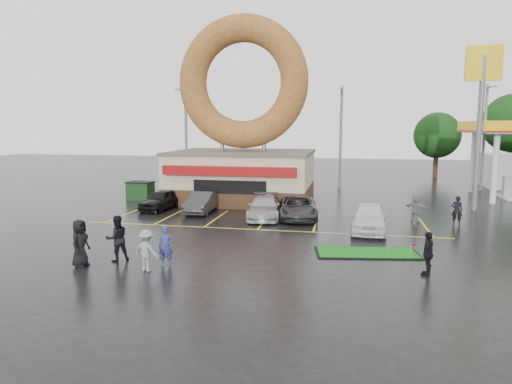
% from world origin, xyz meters
% --- Properties ---
extents(ground, '(120.00, 120.00, 0.00)m').
position_xyz_m(ground, '(0.00, 0.00, 0.00)').
color(ground, black).
rests_on(ground, ground).
extents(donut_shop, '(10.20, 8.70, 13.50)m').
position_xyz_m(donut_shop, '(-3.00, 12.97, 4.46)').
color(donut_shop, '#472B19').
rests_on(donut_shop, ground).
extents(shell_sign, '(2.20, 0.36, 10.60)m').
position_xyz_m(shell_sign, '(13.00, 12.00, 7.38)').
color(shell_sign, slate).
rests_on(shell_sign, ground).
extents(streetlight_left, '(0.40, 2.21, 9.00)m').
position_xyz_m(streetlight_left, '(-10.00, 19.92, 4.78)').
color(streetlight_left, slate).
rests_on(streetlight_left, ground).
extents(streetlight_mid, '(0.40, 2.21, 9.00)m').
position_xyz_m(streetlight_mid, '(4.00, 20.92, 4.78)').
color(streetlight_mid, slate).
rests_on(streetlight_mid, ground).
extents(streetlight_right, '(0.40, 2.21, 9.00)m').
position_xyz_m(streetlight_right, '(16.00, 21.92, 4.78)').
color(streetlight_right, slate).
rests_on(streetlight_right, ground).
extents(tree_far_d, '(4.90, 4.90, 7.00)m').
position_xyz_m(tree_far_d, '(14.00, 32.00, 4.53)').
color(tree_far_d, '#332114').
rests_on(tree_far_d, ground).
extents(car_black, '(1.92, 4.02, 1.33)m').
position_xyz_m(car_black, '(-7.51, 8.00, 0.66)').
color(car_black, black).
rests_on(car_black, ground).
extents(car_dgrey, '(1.45, 4.04, 1.33)m').
position_xyz_m(car_dgrey, '(-4.46, 7.58, 0.66)').
color(car_dgrey, '#2E2E31').
rests_on(car_dgrey, ground).
extents(car_silver, '(2.42, 4.80, 1.34)m').
position_xyz_m(car_silver, '(-0.21, 6.60, 0.67)').
color(car_silver, '#ADADB2').
rests_on(car_silver, ground).
extents(car_grey, '(2.82, 5.04, 1.33)m').
position_xyz_m(car_grey, '(1.82, 6.91, 0.67)').
color(car_grey, '#323134').
rests_on(car_grey, ground).
extents(car_white, '(2.02, 4.51, 1.51)m').
position_xyz_m(car_white, '(5.88, 4.15, 0.75)').
color(car_white, white).
rests_on(car_white, ground).
extents(person_blue, '(0.69, 0.56, 1.62)m').
position_xyz_m(person_blue, '(-2.30, -3.61, 0.81)').
color(person_blue, navy).
rests_on(person_blue, ground).
extents(person_blackjkt, '(1.18, 1.17, 1.92)m').
position_xyz_m(person_blackjkt, '(-4.53, -3.39, 0.96)').
color(person_blackjkt, black).
rests_on(person_blackjkt, ground).
extents(person_hoodie, '(1.17, 0.84, 1.63)m').
position_xyz_m(person_hoodie, '(-2.77, -4.38, 0.81)').
color(person_hoodie, gray).
rests_on(person_hoodie, ground).
extents(person_bystander, '(0.63, 0.94, 1.90)m').
position_xyz_m(person_bystander, '(-5.61, -4.35, 0.95)').
color(person_bystander, black).
rests_on(person_bystander, ground).
extents(person_cameraman, '(0.76, 1.06, 1.67)m').
position_xyz_m(person_cameraman, '(7.72, -2.76, 0.83)').
color(person_cameraman, black).
rests_on(person_cameraman, ground).
extents(person_walker_near, '(1.49, 1.22, 1.59)m').
position_xyz_m(person_walker_near, '(8.67, 7.31, 0.80)').
color(person_walker_near, gray).
rests_on(person_walker_near, ground).
extents(person_walker_far, '(0.66, 0.50, 1.64)m').
position_xyz_m(person_walker_far, '(10.83, 6.97, 0.82)').
color(person_walker_far, black).
rests_on(person_walker_far, ground).
extents(dumpster, '(1.89, 1.34, 1.30)m').
position_xyz_m(dumpster, '(-10.64, 11.54, 0.65)').
color(dumpster, '#173D18').
rests_on(dumpster, ground).
extents(putting_green, '(4.67, 2.56, 0.55)m').
position_xyz_m(putting_green, '(5.62, -0.20, 0.04)').
color(putting_green, black).
rests_on(putting_green, ground).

